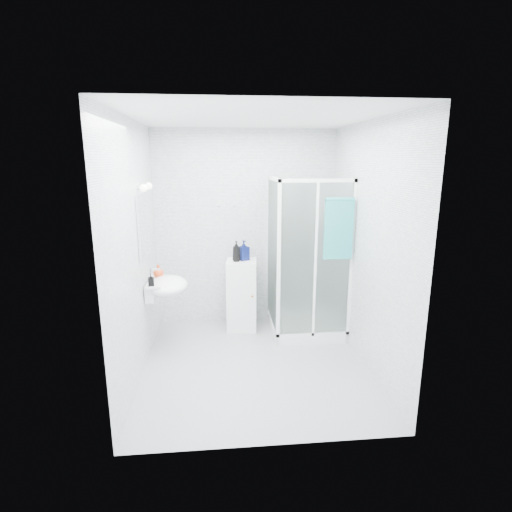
{
  "coord_description": "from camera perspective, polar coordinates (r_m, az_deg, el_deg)",
  "views": [
    {
      "loc": [
        -0.37,
        -4.0,
        2.2
      ],
      "look_at": [
        0.05,
        0.35,
        1.15
      ],
      "focal_mm": 28.0,
      "sensor_mm": 36.0,
      "label": 1
    }
  ],
  "objects": [
    {
      "name": "hand_towel",
      "position": [
        4.63,
        11.73,
        4.05
      ],
      "size": [
        0.33,
        0.05,
        0.71
      ],
      "color": "teal",
      "rests_on": "shower_enclosure"
    },
    {
      "name": "soap_dispenser_orange",
      "position": [
        4.8,
        -13.78,
        -2.1
      ],
      "size": [
        0.15,
        0.15,
        0.15
      ],
      "primitive_type": "imported",
      "rotation": [
        0.0,
        0.0,
        -0.28
      ],
      "color": "#DB4619",
      "rests_on": "wall_basin"
    },
    {
      "name": "room",
      "position": [
        4.11,
        -0.23,
        0.88
      ],
      "size": [
        2.4,
        2.6,
        2.6
      ],
      "color": "white",
      "rests_on": "ground"
    },
    {
      "name": "storage_cabinet",
      "position": [
        5.3,
        -2.05,
        -5.57
      ],
      "size": [
        0.42,
        0.43,
        0.93
      ],
      "rotation": [
        0.0,
        0.0,
        -0.1
      ],
      "color": "white",
      "rests_on": "ground"
    },
    {
      "name": "wall_hooks",
      "position": [
        5.28,
        -4.21,
        7.18
      ],
      "size": [
        0.23,
        0.06,
        0.03
      ],
      "color": "silver",
      "rests_on": "room"
    },
    {
      "name": "vanity_lights",
      "position": [
        4.52,
        -15.47,
        9.49
      ],
      "size": [
        0.1,
        0.4,
        0.08
      ],
      "color": "silver",
      "rests_on": "room"
    },
    {
      "name": "wall_basin",
      "position": [
        4.7,
        -12.82,
        -4.19
      ],
      "size": [
        0.46,
        0.56,
        0.35
      ],
      "color": "white",
      "rests_on": "ground"
    },
    {
      "name": "shower_enclosure",
      "position": [
        5.18,
        6.43,
        -6.35
      ],
      "size": [
        0.9,
        0.95,
        2.0
      ],
      "color": "white",
      "rests_on": "ground"
    },
    {
      "name": "shampoo_bottle_a",
      "position": [
        5.1,
        -2.83,
        0.7
      ],
      "size": [
        0.11,
        0.11,
        0.27
      ],
      "primitive_type": "imported",
      "rotation": [
        0.0,
        0.0,
        0.09
      ],
      "color": "black",
      "rests_on": "storage_cabinet"
    },
    {
      "name": "shampoo_bottle_b",
      "position": [
        5.17,
        -1.76,
        0.84
      ],
      "size": [
        0.16,
        0.16,
        0.26
      ],
      "primitive_type": "imported",
      "rotation": [
        0.0,
        0.0,
        0.4
      ],
      "color": "#0D174E",
      "rests_on": "storage_cabinet"
    },
    {
      "name": "soap_dispenser_black",
      "position": [
        4.5,
        -14.77,
        -3.31
      ],
      "size": [
        0.07,
        0.07,
        0.14
      ],
      "primitive_type": "imported",
      "rotation": [
        0.0,
        0.0,
        0.15
      ],
      "color": "black",
      "rests_on": "wall_basin"
    },
    {
      "name": "mirror",
      "position": [
        4.57,
        -15.76,
        4.21
      ],
      "size": [
        0.02,
        0.6,
        0.7
      ],
      "primitive_type": "cube",
      "color": "white",
      "rests_on": "room"
    }
  ]
}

